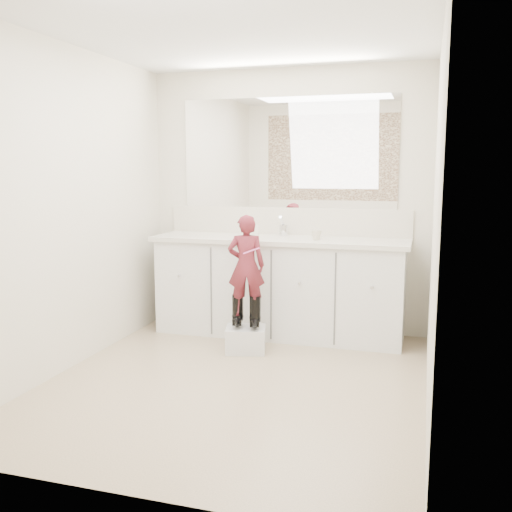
% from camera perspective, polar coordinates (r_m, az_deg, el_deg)
% --- Properties ---
extents(floor, '(3.00, 3.00, 0.00)m').
position_cam_1_polar(floor, '(4.15, -2.02, -12.43)').
color(floor, '#837156').
rests_on(floor, ground).
extents(ceiling, '(3.00, 3.00, 0.00)m').
position_cam_1_polar(ceiling, '(3.97, -2.22, 21.83)').
color(ceiling, white).
rests_on(ceiling, wall_back).
extents(wall_back, '(2.60, 0.00, 2.60)m').
position_cam_1_polar(wall_back, '(5.32, 3.12, 5.51)').
color(wall_back, beige).
rests_on(wall_back, floor).
extents(wall_front, '(2.60, 0.00, 2.60)m').
position_cam_1_polar(wall_front, '(2.52, -13.20, 1.68)').
color(wall_front, beige).
rests_on(wall_front, floor).
extents(wall_left, '(0.00, 3.00, 3.00)m').
position_cam_1_polar(wall_left, '(4.47, -18.13, 4.48)').
color(wall_left, beige).
rests_on(wall_left, floor).
extents(wall_right, '(0.00, 3.00, 3.00)m').
position_cam_1_polar(wall_right, '(3.68, 17.48, 3.67)').
color(wall_right, beige).
rests_on(wall_right, floor).
extents(vanity_cabinet, '(2.20, 0.55, 0.85)m').
position_cam_1_polar(vanity_cabinet, '(5.16, 2.33, -3.28)').
color(vanity_cabinet, silver).
rests_on(vanity_cabinet, floor).
extents(countertop, '(2.28, 0.58, 0.04)m').
position_cam_1_polar(countertop, '(5.07, 2.32, 1.61)').
color(countertop, beige).
rests_on(countertop, vanity_cabinet).
extents(backsplash, '(2.28, 0.03, 0.25)m').
position_cam_1_polar(backsplash, '(5.32, 3.07, 3.51)').
color(backsplash, beige).
rests_on(backsplash, countertop).
extents(mirror, '(2.00, 0.02, 1.00)m').
position_cam_1_polar(mirror, '(5.30, 3.13, 10.25)').
color(mirror, white).
rests_on(mirror, wall_back).
extents(dot_panel, '(2.00, 0.01, 1.20)m').
position_cam_1_polar(dot_panel, '(2.51, -13.44, 11.95)').
color(dot_panel, '#472819').
rests_on(dot_panel, wall_front).
extents(faucet, '(0.08, 0.08, 0.10)m').
position_cam_1_polar(faucet, '(5.22, 2.78, 2.59)').
color(faucet, silver).
rests_on(faucet, countertop).
extents(cup, '(0.11, 0.11, 0.08)m').
position_cam_1_polar(cup, '(4.93, 6.05, 2.08)').
color(cup, beige).
rests_on(cup, countertop).
extents(soap_bottle, '(0.10, 0.10, 0.18)m').
position_cam_1_polar(soap_bottle, '(5.11, -0.27, 2.92)').
color(soap_bottle, silver).
rests_on(soap_bottle, countertop).
extents(step_stool, '(0.38, 0.34, 0.20)m').
position_cam_1_polar(step_stool, '(4.76, -1.04, -8.34)').
color(step_stool, silver).
rests_on(step_stool, floor).
extents(boot_left, '(0.14, 0.20, 0.27)m').
position_cam_1_polar(boot_left, '(4.73, -1.84, -5.47)').
color(boot_left, black).
rests_on(boot_left, step_stool).
extents(boot_right, '(0.14, 0.20, 0.27)m').
position_cam_1_polar(boot_right, '(4.69, -0.10, -5.60)').
color(boot_right, black).
rests_on(boot_right, step_stool).
extents(toddler, '(0.34, 0.27, 0.83)m').
position_cam_1_polar(toddler, '(4.63, -0.99, -0.96)').
color(toddler, '#9D3039').
rests_on(toddler, step_stool).
extents(toothbrush, '(0.13, 0.05, 0.06)m').
position_cam_1_polar(toothbrush, '(4.52, -0.45, 0.53)').
color(toothbrush, pink).
rests_on(toothbrush, toddler).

